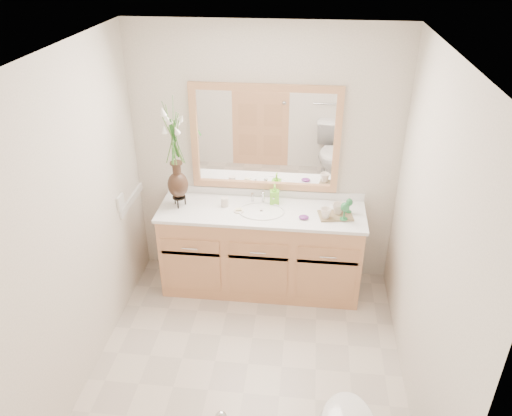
# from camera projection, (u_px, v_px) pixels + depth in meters

# --- Properties ---
(floor) EXTENTS (2.60, 2.60, 0.00)m
(floor) POSITION_uv_depth(u_px,v_px,m) (248.00, 364.00, 3.95)
(floor) COLOR #BBAD9F
(floor) RESTS_ON ground
(ceiling) EXTENTS (2.40, 2.60, 0.02)m
(ceiling) POSITION_uv_depth(u_px,v_px,m) (245.00, 55.00, 2.78)
(ceiling) COLOR white
(ceiling) RESTS_ON wall_back
(wall_back) EXTENTS (2.40, 0.02, 2.40)m
(wall_back) POSITION_uv_depth(u_px,v_px,m) (265.00, 159.00, 4.50)
(wall_back) COLOR white
(wall_back) RESTS_ON floor
(wall_front) EXTENTS (2.40, 0.02, 2.40)m
(wall_front) POSITION_uv_depth(u_px,v_px,m) (210.00, 390.00, 2.24)
(wall_front) COLOR white
(wall_front) RESTS_ON floor
(wall_left) EXTENTS (0.02, 2.60, 2.40)m
(wall_left) POSITION_uv_depth(u_px,v_px,m) (77.00, 226.00, 3.48)
(wall_left) COLOR white
(wall_left) RESTS_ON floor
(wall_right) EXTENTS (0.02, 2.60, 2.40)m
(wall_right) POSITION_uv_depth(u_px,v_px,m) (429.00, 247.00, 3.25)
(wall_right) COLOR white
(wall_right) RESTS_ON floor
(vanity) EXTENTS (1.80, 0.55, 0.80)m
(vanity) POSITION_uv_depth(u_px,v_px,m) (261.00, 250.00, 4.64)
(vanity) COLOR tan
(vanity) RESTS_ON floor
(counter) EXTENTS (1.84, 0.57, 0.03)m
(counter) POSITION_uv_depth(u_px,v_px,m) (261.00, 212.00, 4.44)
(counter) COLOR white
(counter) RESTS_ON vanity
(sink) EXTENTS (0.38, 0.34, 0.23)m
(sink) POSITION_uv_depth(u_px,v_px,m) (261.00, 217.00, 4.44)
(sink) COLOR white
(sink) RESTS_ON counter
(mirror) EXTENTS (1.32, 0.04, 0.97)m
(mirror) POSITION_uv_depth(u_px,v_px,m) (265.00, 139.00, 4.38)
(mirror) COLOR white
(mirror) RESTS_ON wall_back
(switch_plate) EXTENTS (0.02, 0.12, 0.12)m
(switch_plate) POSITION_uv_depth(u_px,v_px,m) (121.00, 202.00, 4.25)
(switch_plate) COLOR white
(switch_plate) RESTS_ON wall_left
(door) EXTENTS (0.80, 0.03, 2.00)m
(door) POSITION_uv_depth(u_px,v_px,m) (151.00, 411.00, 2.38)
(door) COLOR tan
(door) RESTS_ON floor
(flower_vase) EXTENTS (0.21, 0.21, 0.88)m
(flower_vase) POSITION_uv_depth(u_px,v_px,m) (174.00, 144.00, 4.22)
(flower_vase) COLOR black
(flower_vase) RESTS_ON counter
(tumbler) EXTENTS (0.06, 0.06, 0.08)m
(tumbler) POSITION_uv_depth(u_px,v_px,m) (225.00, 202.00, 4.48)
(tumbler) COLOR silver
(tumbler) RESTS_ON counter
(soap_dish) EXTENTS (0.09, 0.09, 0.03)m
(soap_dish) POSITION_uv_depth(u_px,v_px,m) (239.00, 211.00, 4.41)
(soap_dish) COLOR silver
(soap_dish) RESTS_ON counter
(soap_bottle) EXTENTS (0.08, 0.08, 0.16)m
(soap_bottle) POSITION_uv_depth(u_px,v_px,m) (275.00, 195.00, 4.51)
(soap_bottle) COLOR #7CDF34
(soap_bottle) RESTS_ON counter
(purple_dish) EXTENTS (0.10, 0.09, 0.03)m
(purple_dish) POSITION_uv_depth(u_px,v_px,m) (304.00, 217.00, 4.29)
(purple_dish) COLOR #672775
(purple_dish) RESTS_ON counter
(tray) EXTENTS (0.32, 0.24, 0.01)m
(tray) POSITION_uv_depth(u_px,v_px,m) (335.00, 216.00, 4.33)
(tray) COLOR brown
(tray) RESTS_ON counter
(mug_left) EXTENTS (0.11, 0.11, 0.09)m
(mug_left) POSITION_uv_depth(u_px,v_px,m) (326.00, 213.00, 4.27)
(mug_left) COLOR silver
(mug_left) RESTS_ON tray
(mug_right) EXTENTS (0.14, 0.14, 0.10)m
(mug_right) POSITION_uv_depth(u_px,v_px,m) (338.00, 208.00, 4.33)
(mug_right) COLOR silver
(mug_right) RESTS_ON tray
(goblet_front) EXTENTS (0.07, 0.07, 0.16)m
(goblet_front) POSITION_uv_depth(u_px,v_px,m) (345.00, 208.00, 4.21)
(goblet_front) COLOR #25703B
(goblet_front) RESTS_ON tray
(goblet_back) EXTENTS (0.06, 0.06, 0.13)m
(goblet_back) POSITION_uv_depth(u_px,v_px,m) (349.00, 203.00, 4.33)
(goblet_back) COLOR #25703B
(goblet_back) RESTS_ON tray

